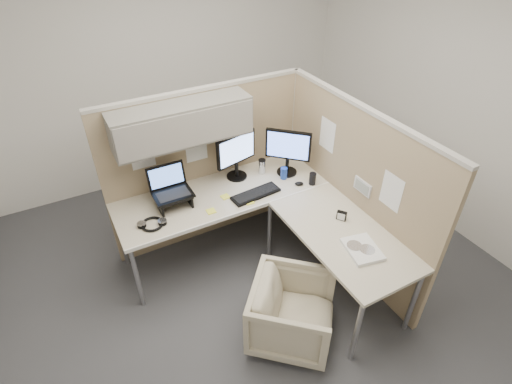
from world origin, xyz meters
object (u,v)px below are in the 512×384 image
monitor_left (236,153)px  keyboard (256,194)px  desk (265,213)px  office_chair (293,310)px

monitor_left → keyboard: 0.44m
desk → office_chair: size_ratio=3.10×
office_chair → monitor_left: (0.19, 1.35, 0.68)m
desk → keyboard: keyboard is taller
desk → keyboard: bearing=82.9°
monitor_left → keyboard: (0.02, -0.36, -0.26)m
keyboard → office_chair: bearing=-106.6°
office_chair → keyboard: (0.21, 1.00, 0.42)m
desk → keyboard: (0.03, 0.23, 0.05)m
office_chair → monitor_left: bearing=33.8°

